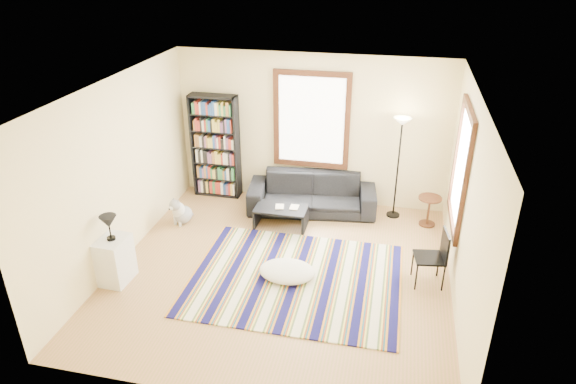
% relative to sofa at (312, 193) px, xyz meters
% --- Properties ---
extents(floor, '(5.00, 5.00, 0.10)m').
position_rel_sofa_xyz_m(floor, '(-0.11, -2.05, -0.39)').
color(floor, '#AC744E').
rests_on(floor, ground).
extents(ceiling, '(5.00, 5.00, 0.10)m').
position_rel_sofa_xyz_m(ceiling, '(-0.11, -2.05, 2.51)').
color(ceiling, white).
rests_on(ceiling, floor).
extents(wall_back, '(5.00, 0.10, 2.80)m').
position_rel_sofa_xyz_m(wall_back, '(-0.11, 0.50, 1.06)').
color(wall_back, beige).
rests_on(wall_back, floor).
extents(wall_front, '(5.00, 0.10, 2.80)m').
position_rel_sofa_xyz_m(wall_front, '(-0.11, -4.60, 1.06)').
color(wall_front, beige).
rests_on(wall_front, floor).
extents(wall_left, '(0.10, 5.00, 2.80)m').
position_rel_sofa_xyz_m(wall_left, '(-2.66, -2.05, 1.06)').
color(wall_left, beige).
rests_on(wall_left, floor).
extents(wall_right, '(0.10, 5.00, 2.80)m').
position_rel_sofa_xyz_m(wall_right, '(2.44, -2.05, 1.06)').
color(wall_right, beige).
rests_on(wall_right, floor).
extents(window_back, '(1.20, 0.06, 1.60)m').
position_rel_sofa_xyz_m(window_back, '(-0.11, 0.42, 1.26)').
color(window_back, white).
rests_on(window_back, wall_back).
extents(window_right, '(0.06, 1.20, 1.60)m').
position_rel_sofa_xyz_m(window_right, '(2.36, -1.25, 1.26)').
color(window_right, white).
rests_on(window_right, wall_right).
extents(rug, '(3.08, 2.46, 0.02)m').
position_rel_sofa_xyz_m(rug, '(0.15, -2.21, -0.33)').
color(rug, '#0E0D42').
rests_on(rug, floor).
extents(sofa, '(1.19, 2.41, 0.68)m').
position_rel_sofa_xyz_m(sofa, '(0.00, 0.00, 0.00)').
color(sofa, black).
rests_on(sofa, floor).
extents(bookshelf, '(0.90, 0.30, 2.00)m').
position_rel_sofa_xyz_m(bookshelf, '(-1.92, 0.27, 0.66)').
color(bookshelf, black).
rests_on(bookshelf, floor).
extents(coffee_table, '(0.99, 0.70, 0.36)m').
position_rel_sofa_xyz_m(coffee_table, '(-0.42, -0.71, -0.16)').
color(coffee_table, black).
rests_on(coffee_table, floor).
extents(book_a, '(0.22, 0.18, 0.02)m').
position_rel_sofa_xyz_m(book_a, '(-0.52, -0.71, 0.03)').
color(book_a, beige).
rests_on(book_a, coffee_table).
extents(book_b, '(0.20, 0.15, 0.02)m').
position_rel_sofa_xyz_m(book_b, '(-0.27, -0.66, 0.03)').
color(book_b, beige).
rests_on(book_b, coffee_table).
extents(floor_cushion, '(1.03, 0.92, 0.21)m').
position_rel_sofa_xyz_m(floor_cushion, '(0.02, -2.18, -0.23)').
color(floor_cushion, silver).
rests_on(floor_cushion, floor).
extents(floor_lamp, '(0.38, 0.38, 1.86)m').
position_rel_sofa_xyz_m(floor_lamp, '(1.49, 0.10, 0.59)').
color(floor_lamp, black).
rests_on(floor_lamp, floor).
extents(side_table, '(0.48, 0.48, 0.54)m').
position_rel_sofa_xyz_m(side_table, '(2.09, -0.11, -0.07)').
color(side_table, '#3F250F').
rests_on(side_table, floor).
extents(folding_chair, '(0.48, 0.46, 0.86)m').
position_rel_sofa_xyz_m(folding_chair, '(2.04, -1.88, 0.09)').
color(folding_chair, black).
rests_on(folding_chair, floor).
extents(white_cabinet, '(0.40, 0.52, 0.70)m').
position_rel_sofa_xyz_m(white_cabinet, '(-2.41, -2.79, 0.01)').
color(white_cabinet, silver).
rests_on(white_cabinet, floor).
extents(table_lamp, '(0.28, 0.28, 0.38)m').
position_rel_sofa_xyz_m(table_lamp, '(-2.41, -2.79, 0.55)').
color(table_lamp, black).
rests_on(table_lamp, white_cabinet).
extents(dog, '(0.51, 0.60, 0.50)m').
position_rel_sofa_xyz_m(dog, '(-2.15, -0.95, -0.09)').
color(dog, '#ABABAB').
rests_on(dog, floor).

